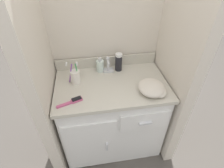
{
  "coord_description": "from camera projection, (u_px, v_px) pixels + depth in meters",
  "views": [
    {
      "loc": [
        -0.17,
        -1.08,
        1.63
      ],
      "look_at": [
        0.0,
        -0.03,
        0.78
      ],
      "focal_mm": 28.0,
      "sensor_mm": 36.0,
      "label": 1
    }
  ],
  "objects": [
    {
      "name": "ground_plane",
      "position": [
        112.0,
        139.0,
        1.88
      ],
      "size": [
        6.0,
        6.0,
        0.0
      ],
      "primitive_type": "plane",
      "color": "#4C4742"
    },
    {
      "name": "wall_back",
      "position": [
        105.0,
        27.0,
        1.44
      ],
      "size": [
        1.08,
        0.08,
        2.2
      ],
      "primitive_type": "cube",
      "color": "beige",
      "rests_on": "ground_plane"
    },
    {
      "name": "wall_left",
      "position": [
        35.0,
        50.0,
        1.13
      ],
      "size": [
        0.08,
        0.63,
        2.2
      ],
      "primitive_type": "cube",
      "color": "beige",
      "rests_on": "ground_plane"
    },
    {
      "name": "wall_right",
      "position": [
        180.0,
        40.0,
        1.25
      ],
      "size": [
        0.08,
        0.63,
        2.2
      ],
      "primitive_type": "cube",
      "color": "beige",
      "rests_on": "ground_plane"
    },
    {
      "name": "vanity",
      "position": [
        111.0,
        114.0,
        1.63
      ],
      "size": [
        0.9,
        0.57,
        0.76
      ],
      "color": "white",
      "rests_on": "ground_plane"
    },
    {
      "name": "backsplash",
      "position": [
        107.0,
        61.0,
        1.58
      ],
      "size": [
        0.9,
        0.02,
        0.1
      ],
      "color": "beige",
      "rests_on": "vanity"
    },
    {
      "name": "sink_faucet",
      "position": [
        108.0,
        67.0,
        1.51
      ],
      "size": [
        0.09,
        0.09,
        0.14
      ],
      "color": "silver",
      "rests_on": "vanity"
    },
    {
      "name": "toothbrush_cup",
      "position": [
        75.0,
        76.0,
        1.38
      ],
      "size": [
        0.1,
        0.08,
        0.19
      ],
      "color": "white",
      "rests_on": "vanity"
    },
    {
      "name": "soap_dispenser",
      "position": [
        100.0,
        66.0,
        1.51
      ],
      "size": [
        0.06,
        0.07,
        0.13
      ],
      "color": "silver",
      "rests_on": "vanity"
    },
    {
      "name": "shaving_cream_can",
      "position": [
        119.0,
        62.0,
        1.51
      ],
      "size": [
        0.06,
        0.06,
        0.16
      ],
      "color": "black",
      "rests_on": "vanity"
    },
    {
      "name": "hairbrush",
      "position": [
        73.0,
        101.0,
        1.23
      ],
      "size": [
        0.18,
        0.09,
        0.03
      ],
      "rotation": [
        0.0,
        0.0,
        0.34
      ],
      "color": "#C1517F",
      "rests_on": "vanity"
    },
    {
      "name": "hand_towel",
      "position": [
        153.0,
        88.0,
        1.3
      ],
      "size": [
        0.2,
        0.22,
        0.08
      ],
      "color": "beige",
      "rests_on": "vanity"
    }
  ]
}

